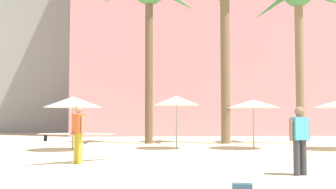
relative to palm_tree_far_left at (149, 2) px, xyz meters
name	(u,v)px	position (x,y,z in m)	size (l,w,h in m)	color
hotel_pink	(216,23)	(6.24, 13.65, 2.11)	(23.91, 11.70, 19.84)	pink
hotel_tower_gray	(77,24)	(-7.39, 21.04, 3.55)	(13.89, 11.55, 22.73)	gray
palm_tree_far_left	(149,2)	(0.00, 0.00, 0.00)	(5.33, 5.57, 9.51)	brown
palm_tree_left	(225,1)	(4.18, -0.25, 0.02)	(5.49, 5.35, 9.77)	brown
palm_tree_right	(299,9)	(8.24, -0.58, -0.42)	(5.08, 5.31, 9.20)	#896B4C
cafe_umbrella_2	(73,102)	(-3.36, -4.30, -5.72)	(2.52, 2.52, 2.33)	gray
cafe_umbrella_3	(253,104)	(4.70, -3.92, -5.77)	(2.44, 2.44, 2.23)	gray
cafe_umbrella_4	(176,101)	(1.20, -3.72, -5.63)	(2.13, 2.13, 2.40)	gray
person_far_left	(79,133)	(-2.33, -9.27, -6.86)	(2.46, 2.06, 1.80)	gold
person_near_left	(300,137)	(3.56, -12.22, -6.88)	(0.60, 0.33, 1.70)	#3D3D42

